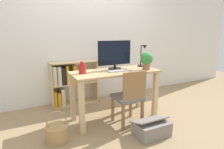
% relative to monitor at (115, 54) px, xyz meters
% --- Properties ---
extents(ground_plane, '(10.00, 10.00, 0.00)m').
position_rel_monitor_xyz_m(ground_plane, '(-0.06, -0.13, -1.02)').
color(ground_plane, '#997F5B').
extents(wall_back, '(8.00, 0.05, 2.60)m').
position_rel_monitor_xyz_m(wall_back, '(-0.06, 0.95, 0.28)').
color(wall_back, white).
rests_on(wall_back, ground_plane).
extents(desk, '(1.34, 0.57, 0.78)m').
position_rel_monitor_xyz_m(desk, '(-0.06, -0.13, -0.41)').
color(desk, tan).
rests_on(desk, ground_plane).
extents(monitor, '(0.56, 0.21, 0.45)m').
position_rel_monitor_xyz_m(monitor, '(0.00, 0.00, 0.00)').
color(monitor, black).
rests_on(monitor, desk).
extents(keyboard, '(0.38, 0.11, 0.02)m').
position_rel_monitor_xyz_m(keyboard, '(-0.01, -0.18, -0.23)').
color(keyboard, '#B2B2B7').
rests_on(keyboard, desk).
extents(vase, '(0.10, 0.10, 0.18)m').
position_rel_monitor_xyz_m(vase, '(-0.56, -0.08, -0.17)').
color(vase, '#B2231E').
rests_on(vase, desk).
extents(desk_lamp, '(0.10, 0.19, 0.37)m').
position_rel_monitor_xyz_m(desk_lamp, '(0.51, -0.05, -0.02)').
color(desk_lamp, black).
rests_on(desk_lamp, desk).
extents(potted_plant, '(0.20, 0.20, 0.28)m').
position_rel_monitor_xyz_m(potted_plant, '(0.41, -0.27, -0.08)').
color(potted_plant, '#9E6647').
rests_on(potted_plant, desk).
extents(chair, '(0.40, 0.40, 0.83)m').
position_rel_monitor_xyz_m(chair, '(0.03, -0.42, -0.56)').
color(chair, slate).
rests_on(chair, ground_plane).
extents(bookshelf, '(0.86, 0.28, 0.82)m').
position_rel_monitor_xyz_m(bookshelf, '(-0.61, 0.77, -0.58)').
color(bookshelf, '#D8BC8C').
rests_on(bookshelf, ground_plane).
extents(basket, '(0.30, 0.30, 0.40)m').
position_rel_monitor_xyz_m(basket, '(-1.01, -0.37, -0.91)').
color(basket, tan).
rests_on(basket, ground_plane).
extents(storage_box, '(0.46, 0.35, 0.26)m').
position_rel_monitor_xyz_m(storage_box, '(0.14, -0.81, -0.91)').
color(storage_box, gray).
rests_on(storage_box, ground_plane).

